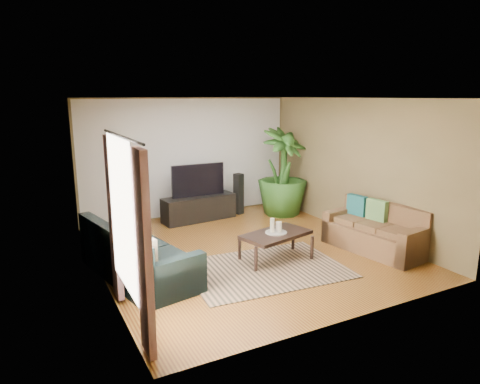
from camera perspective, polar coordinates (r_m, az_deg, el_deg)
floor at (r=7.81m, az=0.68°, el=-7.83°), size 5.50×5.50×0.00m
ceiling at (r=7.31m, az=0.74°, el=12.40°), size 5.50×5.50×0.00m
wall_back at (r=9.92m, az=-6.84°, el=4.57°), size 5.00×0.00×5.00m
wall_front at (r=5.25m, az=15.08°, el=-3.10°), size 5.00×0.00×5.00m
wall_left at (r=6.66m, az=-18.61°, el=-0.01°), size 0.00×5.50×5.50m
wall_right at (r=8.88m, az=15.09°, el=3.28°), size 0.00×5.50×5.50m
backwall_panel at (r=9.91m, az=-6.82°, el=4.57°), size 4.90×0.00×4.90m
window_pane at (r=5.12m, az=-15.52°, el=-2.94°), size 0.00×1.80×1.80m
curtain_near at (r=4.51m, az=-12.65°, el=-8.26°), size 0.08×0.35×2.20m
curtain_far at (r=5.90m, az=-16.46°, el=-3.45°), size 0.08×0.35×2.20m
curtain_rod at (r=4.97m, az=-15.57°, el=7.17°), size 0.03×1.90×0.03m
sofa_left at (r=6.81m, az=-13.41°, el=-7.52°), size 1.42×2.44×0.85m
sofa_right at (r=8.05m, az=17.51°, el=-4.60°), size 1.06×1.89×0.85m
area_rug at (r=7.03m, az=3.37°, el=-10.19°), size 2.63×1.96×0.01m
coffee_table at (r=7.34m, az=4.80°, el=-7.23°), size 1.30×0.91×0.48m
candle_tray at (r=7.26m, az=4.83°, el=-5.38°), size 0.36×0.36×0.02m
candle_tall at (r=7.22m, az=4.32°, el=-4.44°), size 0.07×0.07×0.24m
candle_mid at (r=7.22m, az=5.29°, el=-4.68°), size 0.07×0.07×0.18m
candle_short at (r=7.32m, az=5.06°, el=-4.56°), size 0.07×0.07×0.15m
tv_stand at (r=9.65m, az=-5.49°, el=-2.14°), size 1.70×0.66×0.55m
television at (r=9.52m, az=-5.62°, el=1.60°), size 1.22×0.07×0.72m
speaker_left at (r=9.51m, az=-12.52°, el=-1.32°), size 0.22×0.24×0.96m
speaker_right at (r=10.08m, az=-0.20°, el=-0.24°), size 0.22×0.24×0.96m
potted_plant at (r=9.97m, az=5.68°, el=2.68°), size 1.40×1.40×2.02m
plant_pot at (r=10.16m, az=5.58°, el=-2.14°), size 0.37×0.37×0.29m
pedestal at (r=8.99m, az=-13.33°, el=-4.29°), size 0.35×0.35×0.32m
vase at (r=8.91m, az=-13.43°, el=-2.38°), size 0.30×0.30×0.41m
side_table at (r=7.44m, az=-16.71°, el=-7.19°), size 0.61×0.61×0.55m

